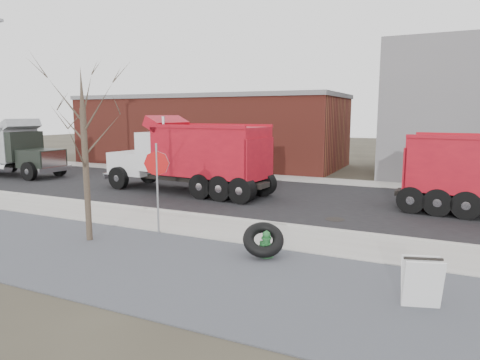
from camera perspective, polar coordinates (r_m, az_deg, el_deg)
The scene contains 14 objects.
ground at distance 14.18m, azimuth -2.45°, elevation -6.92°, with size 120.00×120.00×0.00m, color #383328.
gravel_verge at distance 11.34m, azimuth -10.88°, elevation -11.06°, with size 60.00×5.00×0.03m, color slate.
sidewalk at distance 14.38m, azimuth -1.99°, elevation -6.56°, with size 60.00×2.50×0.06m, color #9E9B93.
curb at distance 15.50m, azimuth 0.23°, elevation -5.33°, with size 60.00×0.15×0.11m, color #9E9B93.
road at distance 19.81m, azimuth 6.07°, elevation -2.40°, with size 60.00×9.40×0.02m, color black.
far_sidewalk at distance 25.18m, azimuth 10.37°, elevation -0.05°, with size 60.00×2.00×0.06m, color #9E9B93.
building_brick at distance 33.38m, azimuth -4.09°, elevation 6.73°, with size 20.20×8.20×5.30m.
bare_tree at distance 13.48m, azimuth -20.10°, elevation 5.96°, with size 3.20×3.20×5.20m.
fire_hydrant at distance 11.65m, azimuth 3.52°, elevation -8.68°, with size 0.42×0.42×0.75m.
truck_tire at distance 11.63m, azimuth 3.13°, elevation -7.93°, with size 1.47×1.45×0.93m.
stop_sign at distance 13.76m, azimuth -11.01°, elevation 0.89°, with size 0.74×0.36×2.93m.
sandwich_board at distance 9.39m, azimuth 23.08°, elevation -12.46°, with size 0.84×0.66×1.03m.
dump_truck_red_b at distance 20.94m, azimuth -6.54°, elevation 3.39°, with size 8.90×3.23×3.71m.
dump_truck_grey at distance 30.79m, azimuth -28.73°, elevation 3.88°, with size 7.72×2.52×3.50m.
Camera 1 is at (6.38, -12.06, 3.83)m, focal length 32.00 mm.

